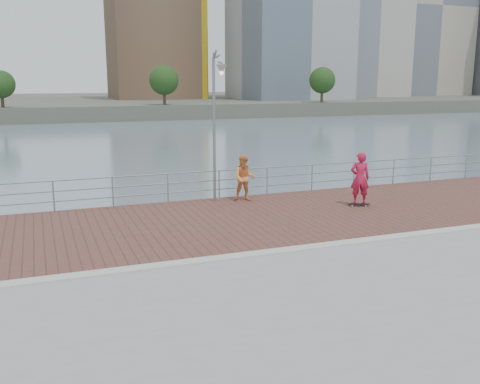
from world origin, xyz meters
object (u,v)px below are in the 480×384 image
object	(u,v)px
guardrail	(194,183)
street_lamp	(217,101)
skateboarder	(360,178)
bystander	(245,178)

from	to	relation	value
guardrail	street_lamp	distance (m)	3.32
skateboarder	guardrail	bearing A→B (deg)	-7.98
skateboarder	bystander	size ratio (longest dim) A/B	1.08
guardrail	street_lamp	bearing A→B (deg)	-52.73
guardrail	bystander	world-z (taller)	bystander
guardrail	bystander	distance (m)	1.97
street_lamp	bystander	bearing A→B (deg)	2.07
street_lamp	bystander	distance (m)	3.11
skateboarder	street_lamp	bearing A→B (deg)	-3.35
skateboarder	bystander	distance (m)	4.30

